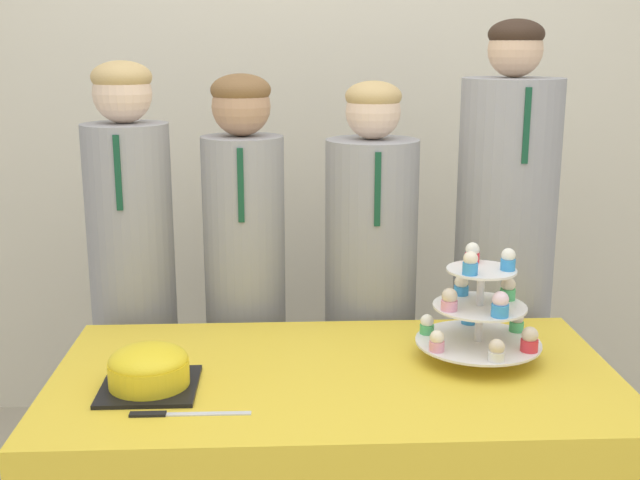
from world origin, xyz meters
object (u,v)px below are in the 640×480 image
(student_0, at_px, (135,304))
(student_3, at_px, (502,287))
(round_cake, at_px, (149,368))
(student_2, at_px, (370,313))
(cake_knife, at_px, (170,414))
(cupcake_stand, at_px, (481,312))
(student_1, at_px, (246,306))

(student_0, relative_size, student_3, 0.92)
(round_cake, distance_m, student_2, 0.89)
(round_cake, distance_m, cake_knife, 0.17)
(round_cake, bearing_deg, cake_knife, -65.36)
(round_cake, height_order, cupcake_stand, cupcake_stand)
(cake_knife, relative_size, student_1, 0.19)
(student_2, bearing_deg, cupcake_stand, -65.46)
(student_2, bearing_deg, round_cake, -132.81)
(student_0, bearing_deg, round_cake, -76.93)
(round_cake, xyz_separation_m, cake_knife, (0.07, -0.15, -0.05))
(cupcake_stand, bearing_deg, student_1, 141.34)
(student_3, bearing_deg, student_1, -180.00)
(round_cake, distance_m, cupcake_stand, 0.85)
(cake_knife, bearing_deg, cupcake_stand, 21.31)
(round_cake, bearing_deg, student_0, 103.07)
(student_2, height_order, student_3, student_3)
(student_1, bearing_deg, round_cake, -107.22)
(cupcake_stand, distance_m, student_2, 0.58)
(round_cake, height_order, student_2, student_2)
(cake_knife, bearing_deg, student_0, 105.76)
(round_cake, height_order, student_3, student_3)
(student_3, bearing_deg, cake_knife, -140.38)
(round_cake, bearing_deg, cupcake_stand, 9.86)
(student_2, distance_m, student_3, 0.44)
(round_cake, relative_size, student_0, 0.16)
(student_1, relative_size, student_2, 1.02)
(cupcake_stand, bearing_deg, student_2, 114.54)
(student_0, bearing_deg, student_2, 0.00)
(cupcake_stand, bearing_deg, cake_knife, -159.14)
(student_1, bearing_deg, student_0, 180.00)
(student_1, bearing_deg, cupcake_stand, -38.66)
(round_cake, xyz_separation_m, student_0, (-0.15, 0.65, -0.05))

